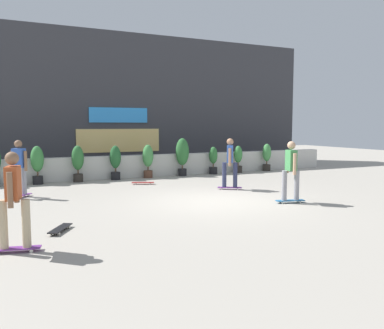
% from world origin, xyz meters
% --- Properties ---
extents(ground_plane, '(48.00, 48.00, 0.00)m').
position_xyz_m(ground_plane, '(0.00, 0.00, 0.00)').
color(ground_plane, '#A8A093').
extents(planter_wall, '(18.00, 0.40, 0.90)m').
position_xyz_m(planter_wall, '(0.00, 6.00, 0.45)').
color(planter_wall, beige).
rests_on(planter_wall, ground).
extents(building_backdrop, '(20.00, 2.08, 6.50)m').
position_xyz_m(building_backdrop, '(-0.00, 10.00, 3.25)').
color(building_backdrop, '#38383D').
rests_on(building_backdrop, ground).
extents(potted_plant_1, '(0.46, 0.46, 1.38)m').
position_xyz_m(potted_plant_1, '(-4.25, 5.55, 0.79)').
color(potted_plant_1, black).
rests_on(potted_plant_1, ground).
extents(potted_plant_2, '(0.45, 0.45, 1.37)m').
position_xyz_m(potted_plant_2, '(-2.83, 5.55, 0.78)').
color(potted_plant_2, '#2D2823').
rests_on(potted_plant_2, ground).
extents(potted_plant_3, '(0.43, 0.43, 1.34)m').
position_xyz_m(potted_plant_3, '(-1.40, 5.55, 0.75)').
color(potted_plant_3, black).
rests_on(potted_plant_3, ground).
extents(potted_plant_4, '(0.44, 0.44, 1.35)m').
position_xyz_m(potted_plant_4, '(-0.06, 5.55, 0.76)').
color(potted_plant_4, brown).
rests_on(potted_plant_4, ground).
extents(potted_plant_5, '(0.56, 0.56, 1.59)m').
position_xyz_m(potted_plant_5, '(1.45, 5.55, 0.93)').
color(potted_plant_5, black).
rests_on(potted_plant_5, ground).
extents(potted_plant_6, '(0.36, 0.36, 1.19)m').
position_xyz_m(potted_plant_6, '(2.93, 5.55, 0.63)').
color(potted_plant_6, black).
rests_on(potted_plant_6, ground).
extents(potted_plant_7, '(0.37, 0.37, 1.21)m').
position_xyz_m(potted_plant_7, '(4.20, 5.55, 0.64)').
color(potted_plant_7, '#2D2823').
rests_on(potted_plant_7, ground).
extents(potted_plant_8, '(0.40, 0.40, 1.26)m').
position_xyz_m(potted_plant_8, '(5.75, 5.55, 0.69)').
color(potted_plant_8, '#2D2823').
rests_on(potted_plant_8, ground).
extents(skater_by_wall_right, '(0.69, 0.73, 1.70)m').
position_xyz_m(skater_by_wall_right, '(-4.94, 2.87, 0.94)').
color(skater_by_wall_right, '#72338C').
rests_on(skater_by_wall_right, ground).
extents(skater_mid_plaza, '(0.82, 0.55, 1.70)m').
position_xyz_m(skater_mid_plaza, '(-5.21, -2.62, 0.94)').
color(skater_mid_plaza, '#72338C').
rests_on(skater_mid_plaza, ground).
extents(skater_by_wall_left, '(0.79, 0.58, 1.70)m').
position_xyz_m(skater_by_wall_left, '(1.42, 1.58, 0.94)').
color(skater_by_wall_left, '#72338C').
rests_on(skater_by_wall_left, ground).
extents(skater_far_right, '(0.82, 0.54, 1.70)m').
position_xyz_m(skater_far_right, '(1.74, -1.13, 0.94)').
color(skater_far_right, '#266699').
rests_on(skater_far_right, ground).
extents(skateboard_near_camera, '(0.81, 0.49, 0.08)m').
position_xyz_m(skateboard_near_camera, '(-0.82, 3.91, 0.06)').
color(skateboard_near_camera, maroon).
rests_on(skateboard_near_camera, ground).
extents(skateboard_aside, '(0.57, 0.79, 0.08)m').
position_xyz_m(skateboard_aside, '(-4.36, -1.56, 0.06)').
color(skateboard_aside, black).
rests_on(skateboard_aside, ground).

